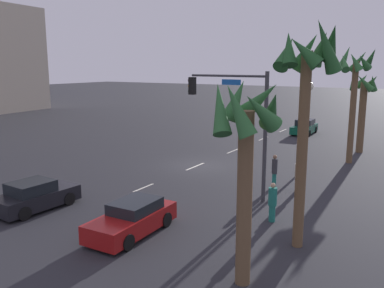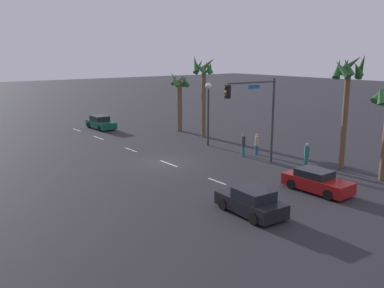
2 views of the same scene
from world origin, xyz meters
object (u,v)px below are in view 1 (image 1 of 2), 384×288
car_1 (35,196)px  palm_tree_3 (355,77)px  car_0 (133,219)px  palm_tree_2 (246,137)px  pedestrian_0 (274,170)px  palm_tree_0 (308,78)px  car_2 (304,127)px  traffic_signal (238,113)px  palm_tree_1 (363,97)px  pedestrian_2 (298,175)px  pedestrian_1 (272,201)px  streetlamp (308,108)px

car_1 → palm_tree_3: palm_tree_3 is taller
car_0 → palm_tree_2: (1.28, 5.55, 4.12)m
car_1 → pedestrian_0: size_ratio=2.17×
palm_tree_0 → palm_tree_2: palm_tree_0 is taller
car_2 → pedestrian_0: (19.37, 3.79, 0.35)m
car_1 → traffic_signal: traffic_signal is taller
traffic_signal → palm_tree_2: traffic_signal is taller
palm_tree_1 → palm_tree_2: bearing=0.6°
car_2 → palm_tree_2: palm_tree_2 is taller
car_0 → pedestrian_2: pedestrian_2 is taller
traffic_signal → car_0: bearing=-13.5°
car_0 → palm_tree_0: bearing=110.6°
palm_tree_0 → pedestrian_0: bearing=-153.1°
car_1 → pedestrian_1: pedestrian_1 is taller
streetlamp → pedestrian_2: size_ratio=3.25×
car_2 → palm_tree_0: (26.35, 7.33, 5.76)m
car_2 → palm_tree_1: (6.68, 6.36, 3.73)m
car_1 → palm_tree_0: (-2.53, 12.18, 5.78)m
streetlamp → pedestrian_0: bearing=-4.0°
car_0 → palm_tree_3: palm_tree_3 is taller
palm_tree_1 → pedestrian_0: bearing=-11.4°
car_1 → traffic_signal: size_ratio=0.62×
car_1 → streetlamp: bearing=148.3°
palm_tree_0 → palm_tree_1: 19.80m
car_2 → palm_tree_1: 9.95m
car_1 → palm_tree_1: bearing=153.2°
car_2 → traffic_signal: 22.46m
car_0 → pedestrian_0: (-9.34, 2.75, 0.38)m
streetlamp → palm_tree_3: palm_tree_3 is taller
car_1 → streetlamp: (-14.59, 8.99, 3.45)m
traffic_signal → pedestrian_2: 4.96m
car_0 → pedestrian_0: pedestrian_0 is taller
car_0 → streetlamp: size_ratio=0.74×
pedestrian_2 → palm_tree_2: (10.45, 1.40, 3.81)m
traffic_signal → palm_tree_2: size_ratio=1.01×
car_1 → palm_tree_2: (1.11, 11.44, 4.10)m
pedestrian_1 → palm_tree_0: palm_tree_0 is taller
pedestrian_2 → palm_tree_2: bearing=7.6°
car_0 → palm_tree_0: size_ratio=0.51×
car_0 → palm_tree_2: palm_tree_2 is taller
streetlamp → palm_tree_2: 15.90m
pedestrian_2 → palm_tree_0: palm_tree_0 is taller
car_2 → palm_tree_0: 27.95m
traffic_signal → palm_tree_1: traffic_signal is taller
car_2 → pedestrian_0: pedestrian_0 is taller
pedestrian_2 → pedestrian_1: bearing=4.0°
pedestrian_1 → palm_tree_2: 6.81m
car_1 → car_2: size_ratio=0.93×
traffic_signal → pedestrian_1: 5.18m
palm_tree_0 → pedestrian_2: bearing=-162.6°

